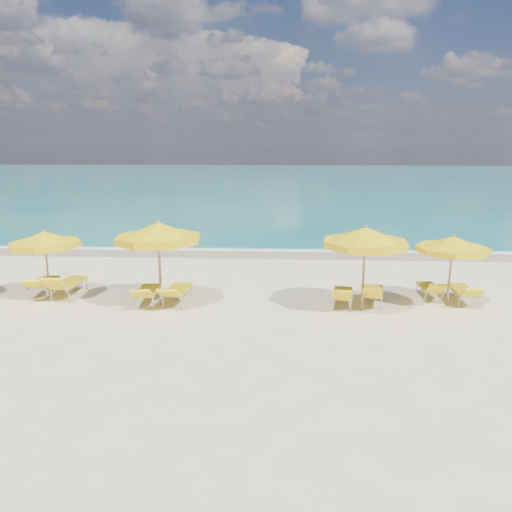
{
  "coord_description": "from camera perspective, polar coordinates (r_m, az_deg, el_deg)",
  "views": [
    {
      "loc": [
        0.85,
        -14.38,
        4.87
      ],
      "look_at": [
        0.0,
        1.5,
        1.2
      ],
      "focal_mm": 35.0,
      "sensor_mm": 36.0,
      "label": 1
    }
  ],
  "objects": [
    {
      "name": "ground_plane",
      "position": [
        15.2,
        -0.3,
        -5.69
      ],
      "size": [
        120.0,
        120.0,
        0.0
      ],
      "primitive_type": "plane",
      "color": "beige"
    },
    {
      "name": "ocean",
      "position": [
        62.57,
        2.31,
        8.53
      ],
      "size": [
        120.0,
        80.0,
        0.3
      ],
      "primitive_type": "cube",
      "color": "#126665",
      "rests_on": "ground"
    },
    {
      "name": "wet_sand_band",
      "position": [
        22.33,
        0.81,
        0.4
      ],
      "size": [
        120.0,
        2.6,
        0.01
      ],
      "primitive_type": "cube",
      "color": "tan",
      "rests_on": "ground"
    },
    {
      "name": "foam_line",
      "position": [
        23.11,
        0.89,
        0.83
      ],
      "size": [
        120.0,
        1.2,
        0.03
      ],
      "primitive_type": "cube",
      "color": "white",
      "rests_on": "ground"
    },
    {
      "name": "whitecap_near",
      "position": [
        32.48,
        -9.16,
        4.21
      ],
      "size": [
        14.0,
        0.36,
        0.05
      ],
      "primitive_type": "cube",
      "color": "white",
      "rests_on": "ground"
    },
    {
      "name": "whitecap_far",
      "position": [
        39.34,
        13.58,
        5.53
      ],
      "size": [
        18.0,
        0.3,
        0.05
      ],
      "primitive_type": "cube",
      "color": "white",
      "rests_on": "ground"
    },
    {
      "name": "umbrella_2",
      "position": [
        16.81,
        -23.01,
        1.71
      ],
      "size": [
        2.53,
        2.53,
        2.21
      ],
      "rotation": [
        0.0,
        0.0,
        0.18
      ],
      "color": "#A48352",
      "rests_on": "ground"
    },
    {
      "name": "umbrella_3",
      "position": [
        14.97,
        -11.12,
        2.57
      ],
      "size": [
        3.19,
        3.19,
        2.61
      ],
      "rotation": [
        0.0,
        0.0,
        -0.28
      ],
      "color": "#A48352",
      "rests_on": "ground"
    },
    {
      "name": "umbrella_4",
      "position": [
        14.61,
        12.38,
        2.03
      ],
      "size": [
        3.08,
        3.08,
        2.54
      ],
      "rotation": [
        0.0,
        0.0,
        0.27
      ],
      "color": "#A48352",
      "rests_on": "ground"
    },
    {
      "name": "umbrella_5",
      "position": [
        15.94,
        21.54,
        1.2
      ],
      "size": [
        2.59,
        2.59,
        2.18
      ],
      "rotation": [
        0.0,
        0.0,
        -0.23
      ],
      "color": "#A48352",
      "rests_on": "ground"
    },
    {
      "name": "lounger_2_left",
      "position": [
        17.71,
        -23.07,
        -3.29
      ],
      "size": [
        0.78,
        1.88,
        0.78
      ],
      "rotation": [
        0.0,
        0.0,
        0.1
      ],
      "color": "#A5A8AD",
      "rests_on": "ground"
    },
    {
      "name": "lounger_2_right",
      "position": [
        17.2,
        -20.64,
        -3.47
      ],
      "size": [
        0.73,
        1.95,
        0.91
      ],
      "rotation": [
        0.0,
        0.0,
        -0.04
      ],
      "color": "#A5A8AD",
      "rests_on": "ground"
    },
    {
      "name": "lounger_3_left",
      "position": [
        15.73,
        -12.29,
        -4.51
      ],
      "size": [
        0.73,
        1.85,
        0.77
      ],
      "rotation": [
        0.0,
        0.0,
        0.08
      ],
      "color": "#A5A8AD",
      "rests_on": "ground"
    },
    {
      "name": "lounger_3_right",
      "position": [
        15.62,
        -8.98,
        -4.46
      ],
      "size": [
        0.75,
        1.94,
        0.78
      ],
      "rotation": [
        0.0,
        0.0,
        -0.07
      ],
      "color": "#A5A8AD",
      "rests_on": "ground"
    },
    {
      "name": "lounger_4_left",
      "position": [
        15.39,
        9.84,
        -4.81
      ],
      "size": [
        0.84,
        1.79,
        0.8
      ],
      "rotation": [
        0.0,
        0.0,
        -0.16
      ],
      "color": "#A5A8AD",
      "rests_on": "ground"
    },
    {
      "name": "lounger_4_right",
      "position": [
        15.73,
        13.2,
        -4.56
      ],
      "size": [
        0.94,
        1.86,
        0.79
      ],
      "rotation": [
        0.0,
        0.0,
        -0.21
      ],
      "color": "#A5A8AD",
      "rests_on": "ground"
    },
    {
      "name": "lounger_5_left",
      "position": [
        16.77,
        19.17,
        -3.92
      ],
      "size": [
        0.57,
        1.61,
        0.75
      ],
      "rotation": [
        0.0,
        0.0,
        -0.01
      ],
      "color": "#A5A8AD",
      "rests_on": "ground"
    },
    {
      "name": "lounger_5_right",
      "position": [
        16.77,
        22.52,
        -4.15
      ],
      "size": [
        0.63,
        1.77,
        0.75
      ],
      "rotation": [
        0.0,
        0.0,
        -0.02
      ],
      "color": "#A5A8AD",
      "rests_on": "ground"
    }
  ]
}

